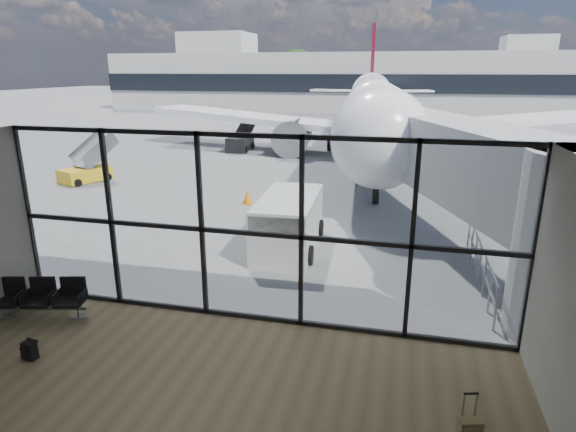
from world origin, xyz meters
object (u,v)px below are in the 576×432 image
at_px(airliner, 373,107).
at_px(seating_row, 41,296).
at_px(mobile_stairs, 86,172).
at_px(service_van, 288,223).
at_px(belt_loader, 241,142).
at_px(backpack, 29,351).

bearing_deg(airliner, seating_row, -106.98).
distance_m(seating_row, mobile_stairs, 15.61).
relative_size(airliner, service_van, 9.50).
relative_size(service_van, belt_loader, 1.05).
distance_m(airliner, mobile_stairs, 20.35).
bearing_deg(service_van, belt_loader, 110.24).
height_order(airliner, mobile_stairs, airliner).
relative_size(seating_row, belt_loader, 0.54).
xyz_separation_m(service_van, belt_loader, (-8.33, 19.28, -0.31)).
distance_m(airliner, service_van, 21.91).
bearing_deg(belt_loader, service_van, -69.94).
bearing_deg(backpack, airliner, 90.05).
height_order(seating_row, belt_loader, belt_loader).
distance_m(seating_row, belt_loader, 25.44).
height_order(backpack, belt_loader, belt_loader).
distance_m(seating_row, service_van, 7.59).
height_order(airliner, service_van, airliner).
bearing_deg(seating_row, airliner, 63.96).
distance_m(backpack, service_van, 8.46).
bearing_deg(mobile_stairs, airliner, 68.12).
bearing_deg(backpack, mobile_stairs, 131.30).
distance_m(backpack, airliner, 29.88).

